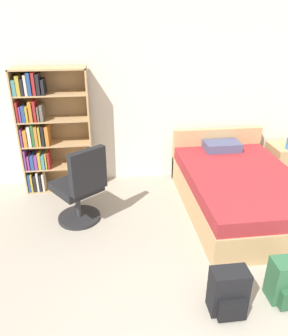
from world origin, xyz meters
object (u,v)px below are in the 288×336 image
object	(u,v)px
bookshelf	(46,130)
backpack_green	(288,282)
bed	(238,189)
office_chair	(81,189)
nightstand	(286,162)
backpack_black	(229,293)

from	to	relation	value
bookshelf	backpack_green	xyz separation A→B (m)	(2.30, -2.35, -0.68)
bed	office_chair	size ratio (longest dim) A/B	2.05
bed	nightstand	distance (m)	1.28
bookshelf	nightstand	world-z (taller)	bookshelf
backpack_green	backpack_black	distance (m)	0.56
bookshelf	backpack_black	size ratio (longest dim) A/B	4.07
bookshelf	bed	bearing A→B (deg)	-18.91
office_chair	backpack_black	size ratio (longest dim) A/B	2.40
bookshelf	backpack_black	world-z (taller)	bookshelf
nightstand	backpack_black	xyz separation A→B (m)	(-1.75, -2.31, -0.06)
bed	bookshelf	bearing A→B (deg)	161.09
nightstand	backpack_black	world-z (taller)	nightstand
nightstand	bed	bearing A→B (deg)	-144.77
backpack_green	backpack_black	size ratio (longest dim) A/B	0.98
bed	backpack_black	bearing A→B (deg)	-114.05
bookshelf	office_chair	xyz separation A→B (m)	(0.47, -0.93, -0.41)
office_chair	nightstand	bearing A→B (deg)	15.51
bed	backpack_black	distance (m)	1.72
bed	office_chair	world-z (taller)	office_chair
office_chair	bed	bearing A→B (deg)	2.80
bookshelf	nightstand	bearing A→B (deg)	-1.57
office_chair	bookshelf	bearing A→B (deg)	116.97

